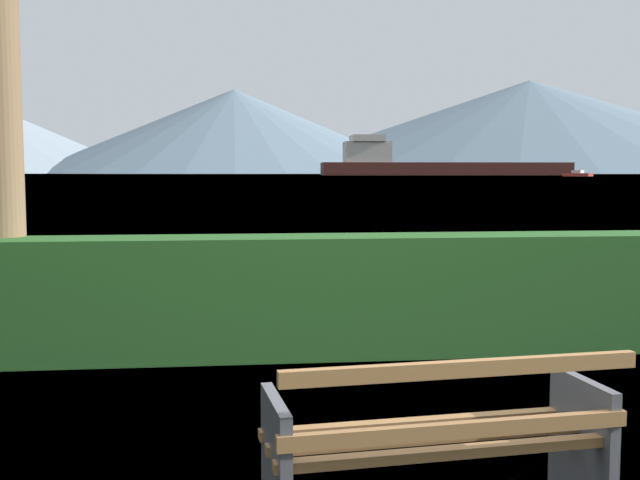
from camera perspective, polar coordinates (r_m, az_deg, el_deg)
name	(u,v)px	position (r m, az deg, el deg)	size (l,w,h in m)	color
water_surface	(236,175)	(309.89, -6.19, 4.76)	(620.00, 620.00, 0.00)	slate
park_bench	(439,448)	(3.52, 8.73, -14.84)	(1.55, 0.73, 0.87)	olive
hedge_row	(334,295)	(6.87, 1.02, -4.06)	(11.53, 0.63, 1.05)	#285B23
cargo_ship_large	(427,164)	(284.98, 7.83, 5.52)	(90.52, 17.14, 14.29)	#471E19
sailboat_mid	(578,174)	(238.78, 18.34, 4.60)	(6.67, 8.66, 1.80)	#B2332D
distant_hills	(264,124)	(577.57, -4.13, 8.44)	(854.97, 422.81, 76.85)	gray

